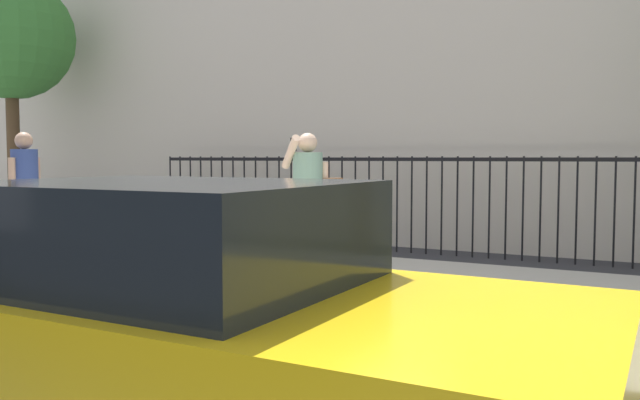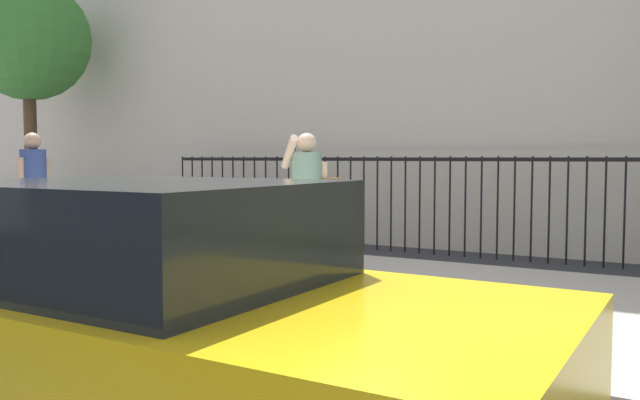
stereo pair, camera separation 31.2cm
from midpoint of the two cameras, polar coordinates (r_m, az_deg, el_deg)
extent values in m
plane|color=#333338|center=(5.41, -4.21, -13.25)|extent=(60.00, 60.00, 0.00)
cube|color=#B2ADA3|center=(7.26, 5.70, -8.25)|extent=(28.00, 4.40, 0.15)
cube|color=black|center=(10.59, 14.05, 3.45)|extent=(12.00, 0.04, 0.06)
cylinder|color=black|center=(13.55, -11.18, 0.34)|extent=(0.03, 0.03, 1.60)
cylinder|color=black|center=(13.39, -10.36, 0.31)|extent=(0.03, 0.03, 1.60)
cylinder|color=black|center=(13.22, -9.52, 0.28)|extent=(0.03, 0.03, 1.60)
cylinder|color=black|center=(13.06, -8.66, 0.25)|extent=(0.03, 0.03, 1.60)
cylinder|color=black|center=(12.90, -7.77, 0.22)|extent=(0.03, 0.03, 1.60)
cylinder|color=black|center=(12.75, -6.86, 0.18)|extent=(0.03, 0.03, 1.60)
cylinder|color=black|center=(12.60, -5.93, 0.15)|extent=(0.03, 0.03, 1.60)
cylinder|color=black|center=(12.45, -4.98, 0.11)|extent=(0.03, 0.03, 1.60)
cylinder|color=black|center=(12.31, -4.01, 0.07)|extent=(0.03, 0.03, 1.60)
cylinder|color=black|center=(12.16, -3.01, 0.03)|extent=(0.03, 0.03, 1.60)
cylinder|color=black|center=(12.03, -1.99, 0.00)|extent=(0.03, 0.03, 1.60)
cylinder|color=black|center=(11.89, -0.95, -0.04)|extent=(0.03, 0.03, 1.60)
cylinder|color=black|center=(11.77, 0.12, -0.09)|extent=(0.03, 0.03, 1.60)
cylinder|color=black|center=(11.64, 1.20, -0.13)|extent=(0.03, 0.03, 1.60)
cylinder|color=black|center=(11.52, 2.32, -0.17)|extent=(0.03, 0.03, 1.60)
cylinder|color=black|center=(11.40, 3.45, -0.21)|extent=(0.03, 0.03, 1.60)
cylinder|color=black|center=(11.29, 4.61, -0.26)|extent=(0.03, 0.03, 1.60)
cylinder|color=black|center=(11.19, 5.79, -0.30)|extent=(0.03, 0.03, 1.60)
cylinder|color=black|center=(11.08, 7.00, -0.35)|extent=(0.03, 0.03, 1.60)
cylinder|color=black|center=(10.99, 8.22, -0.39)|extent=(0.03, 0.03, 1.60)
cylinder|color=black|center=(10.89, 9.47, -0.44)|extent=(0.03, 0.03, 1.60)
cylinder|color=black|center=(10.81, 10.74, -0.49)|extent=(0.03, 0.03, 1.60)
cylinder|color=black|center=(10.73, 12.02, -0.53)|extent=(0.03, 0.03, 1.60)
cylinder|color=black|center=(10.65, 13.33, -0.58)|extent=(0.03, 0.03, 1.60)
cylinder|color=black|center=(10.58, 14.65, -0.63)|extent=(0.03, 0.03, 1.60)
cylinder|color=black|center=(10.52, 15.99, -0.68)|extent=(0.03, 0.03, 1.60)
cylinder|color=black|center=(10.46, 17.35, -0.73)|extent=(0.03, 0.03, 1.60)
cylinder|color=black|center=(10.40, 18.72, -0.78)|extent=(0.03, 0.03, 1.60)
cylinder|color=black|center=(10.36, 20.11, -0.83)|extent=(0.03, 0.03, 1.60)
cylinder|color=black|center=(10.32, 21.50, -0.88)|extent=(0.03, 0.03, 1.60)
cylinder|color=black|center=(10.28, 22.91, -0.92)|extent=(0.03, 0.03, 1.60)
cylinder|color=black|center=(10.25, 24.33, -0.97)|extent=(0.03, 0.03, 1.60)
cylinder|color=black|center=(10.23, 25.75, -1.02)|extent=(0.03, 0.03, 1.60)
cube|color=yellow|center=(3.63, -11.22, -12.46)|extent=(4.22, 1.84, 0.70)
cube|color=black|center=(3.65, -13.68, -2.72)|extent=(2.02, 1.62, 0.55)
cylinder|color=black|center=(3.77, 14.21, -15.90)|extent=(0.64, 0.23, 0.64)
cylinder|color=black|center=(5.18, -16.36, -10.50)|extent=(0.64, 0.23, 0.64)
cylinder|color=beige|center=(7.48, -0.69, -4.28)|extent=(0.15, 0.15, 0.78)
cylinder|color=beige|center=(7.53, 0.78, -4.22)|extent=(0.15, 0.15, 0.78)
cylinder|color=gray|center=(7.44, 0.05, 1.43)|extent=(0.48, 0.48, 0.71)
sphere|color=beige|center=(7.43, 0.05, 5.01)|extent=(0.22, 0.22, 0.22)
cylinder|color=beige|center=(7.38, -1.45, 4.18)|extent=(0.42, 0.41, 0.38)
cylinder|color=beige|center=(7.50, 1.51, 1.28)|extent=(0.09, 0.09, 0.54)
cube|color=black|center=(7.45, -1.20, 4.85)|extent=(0.06, 0.06, 0.15)
cube|color=brown|center=(7.52, 1.95, 0.64)|extent=(0.31, 0.31, 0.34)
cylinder|color=tan|center=(9.77, -22.23, -2.59)|extent=(0.15, 0.15, 0.80)
cylinder|color=tan|center=(9.64, -23.14, -2.70)|extent=(0.15, 0.15, 0.80)
cylinder|color=#33478C|center=(9.66, -22.80, 1.90)|extent=(0.36, 0.36, 0.73)
sphere|color=tan|center=(9.65, -22.87, 4.75)|extent=(0.23, 0.23, 0.23)
cylinder|color=tan|center=(9.79, -21.89, 1.81)|extent=(0.09, 0.09, 0.56)
cylinder|color=tan|center=(9.53, -23.72, 1.72)|extent=(0.09, 0.09, 0.56)
cube|color=brown|center=(11.10, -15.36, -1.48)|extent=(1.60, 0.45, 0.05)
cube|color=brown|center=(10.94, -16.11, -0.10)|extent=(1.60, 0.06, 0.44)
cube|color=#333338|center=(11.63, -17.76, -2.53)|extent=(0.08, 0.41, 0.40)
cube|color=#333338|center=(10.64, -12.68, -3.01)|extent=(0.08, 0.41, 0.40)
cylinder|color=#4C3823|center=(15.22, -23.28, 3.81)|extent=(0.26, 0.26, 3.37)
sphere|color=#387A33|center=(15.43, -23.51, 12.73)|extent=(2.58, 2.58, 2.58)
camera|label=1|loc=(0.16, -88.84, 0.07)|focal=36.83mm
camera|label=2|loc=(0.16, 91.16, -0.07)|focal=36.83mm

